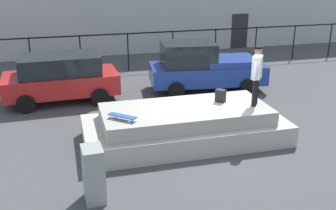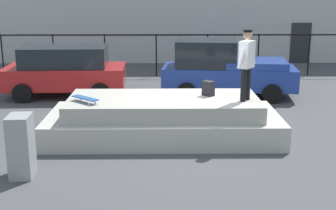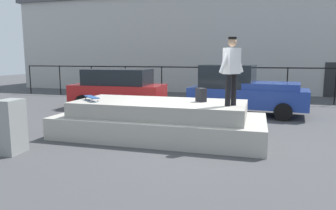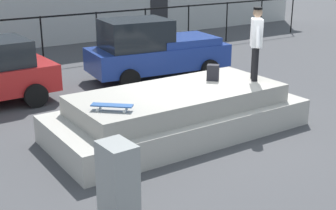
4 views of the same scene
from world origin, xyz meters
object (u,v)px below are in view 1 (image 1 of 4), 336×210
car_red_hatchback_near (61,77)px  skateboarder (257,72)px  backpack (221,96)px  car_blue_pickup_mid (203,67)px  utility_box (94,174)px  skateboard (122,116)px

car_red_hatchback_near → skateboarder: bearing=-41.9°
backpack → car_blue_pickup_mid: bearing=-56.8°
skateboarder → backpack: (-0.86, 0.51, -0.80)m
skateboarder → car_red_hatchback_near: skateboarder is taller
car_blue_pickup_mid → utility_box: car_blue_pickup_mid is taller
skateboarder → car_red_hatchback_near: bearing=138.1°
utility_box → car_blue_pickup_mid: bearing=51.4°
skateboard → backpack: backpack is taller
skateboarder → car_red_hatchback_near: size_ratio=0.41×
skateboard → utility_box: 2.31m
skateboarder → car_blue_pickup_mid: 4.84m
utility_box → skateboard: bearing=61.8°
skateboarder → skateboard: bearing=-177.9°
car_blue_pickup_mid → skateboard: bearing=-129.5°
skateboarder → utility_box: 5.51m
skateboard → car_red_hatchback_near: (-1.51, 5.00, -0.20)m
car_blue_pickup_mid → skateboarder: bearing=-91.4°
skateboard → utility_box: bearing=-115.4°
utility_box → backpack: bearing=31.2°
skateboard → backpack: bearing=12.2°
skateboard → utility_box: size_ratio=0.58×
car_blue_pickup_mid → utility_box: bearing=-125.8°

